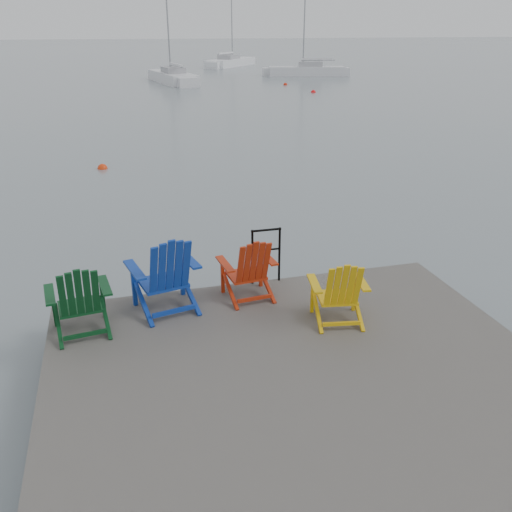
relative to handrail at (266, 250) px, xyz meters
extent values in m
plane|color=slate|center=(-0.25, -2.45, -1.04)|extent=(400.00, 400.00, 0.00)
cube|color=#312E2C|center=(-0.25, -2.45, -0.64)|extent=(6.00, 5.00, 0.20)
cylinder|color=black|center=(-2.95, -0.25, -1.34)|extent=(0.26, 0.26, 1.20)
cylinder|color=black|center=(-0.25, -0.25, -1.34)|extent=(0.26, 0.26, 1.20)
cylinder|color=black|center=(2.45, -0.25, -1.34)|extent=(0.26, 0.26, 1.20)
cylinder|color=black|center=(-0.22, 0.00, -0.09)|extent=(0.04, 0.04, 0.90)
cylinder|color=black|center=(0.22, 0.00, -0.09)|extent=(0.04, 0.04, 0.90)
cylinder|color=black|center=(0.00, 0.00, 0.34)|extent=(0.48, 0.04, 0.04)
cylinder|color=black|center=(0.00, 0.00, 0.01)|extent=(0.44, 0.03, 0.03)
cube|color=#0A3717|center=(-2.79, -0.75, -0.21)|extent=(0.60, 0.55, 0.04)
cube|color=#0A3717|center=(-3.14, -0.59, -0.25)|extent=(0.06, 0.06, 0.57)
cube|color=#0A3717|center=(-2.50, -0.51, -0.25)|extent=(0.06, 0.06, 0.57)
cube|color=#0A3717|center=(-3.13, -0.81, 0.05)|extent=(0.20, 0.63, 0.03)
cube|color=#0A3717|center=(-2.44, -0.72, 0.05)|extent=(0.20, 0.63, 0.03)
cube|color=#0A3717|center=(-2.75, -1.08, 0.13)|extent=(0.53, 0.32, 0.70)
cube|color=navy|center=(-1.65, -0.40, -0.16)|extent=(0.72, 0.67, 0.05)
cube|color=navy|center=(-2.06, -0.25, -0.21)|extent=(0.07, 0.07, 0.66)
cube|color=navy|center=(-1.34, -0.10, -0.21)|extent=(0.07, 0.07, 0.66)
cube|color=navy|center=(-2.03, -0.51, 0.13)|extent=(0.29, 0.73, 0.03)
cube|color=navy|center=(-1.26, -0.34, 0.13)|extent=(0.29, 0.73, 0.03)
cube|color=navy|center=(-1.57, -0.77, 0.23)|extent=(0.63, 0.42, 0.80)
cube|color=#A9260C|center=(-0.41, -0.35, -0.22)|extent=(0.57, 0.52, 0.04)
cube|color=#A9260C|center=(-0.74, -0.19, -0.27)|extent=(0.05, 0.05, 0.55)
cube|color=#A9260C|center=(-0.12, -0.13, -0.27)|extent=(0.05, 0.05, 0.55)
cube|color=#A9260C|center=(-0.74, -0.40, 0.03)|extent=(0.18, 0.61, 0.03)
cube|color=#A9260C|center=(-0.07, -0.34, 0.03)|extent=(0.18, 0.61, 0.03)
cube|color=#A9260C|center=(-0.38, -0.67, 0.11)|extent=(0.51, 0.30, 0.68)
cube|color=#E1AD0C|center=(0.63, -1.36, -0.23)|extent=(0.58, 0.53, 0.04)
cube|color=#E1AD0C|center=(0.36, -1.12, -0.27)|extent=(0.05, 0.05, 0.54)
cube|color=#E1AD0C|center=(0.96, -1.23, -0.27)|extent=(0.05, 0.05, 0.54)
cube|color=#E1AD0C|center=(0.30, -1.32, 0.01)|extent=(0.21, 0.60, 0.03)
cube|color=#E1AD0C|center=(0.95, -1.43, 0.01)|extent=(0.21, 0.60, 0.03)
cube|color=#E1AD0C|center=(0.57, -1.67, 0.09)|extent=(0.51, 0.32, 0.66)
cube|color=silver|center=(3.20, 38.71, -0.79)|extent=(3.28, 8.13, 1.10)
cube|color=#9E9EA3|center=(3.26, 38.32, -0.09)|extent=(1.80, 2.57, 0.55)
cylinder|color=gray|center=(3.13, 39.10, 4.70)|extent=(0.12, 0.12, 9.88)
cube|color=white|center=(12.02, 56.46, -0.79)|extent=(7.29, 8.51, 1.10)
cube|color=#9E9EA3|center=(11.74, 56.11, -0.09)|extent=(2.93, 3.12, 0.55)
cylinder|color=gray|center=(12.29, 56.82, 5.35)|extent=(0.12, 0.12, 11.18)
cube|color=silver|center=(15.95, 42.05, -0.79)|extent=(7.11, 3.28, 1.10)
cube|color=#9E9EA3|center=(16.29, 41.98, -0.09)|extent=(2.29, 1.68, 0.55)
cylinder|color=gray|center=(15.62, 42.13, 4.06)|extent=(0.12, 0.12, 8.60)
sphere|color=red|center=(-2.51, 10.45, -1.04)|extent=(0.32, 0.32, 0.32)
sphere|color=red|center=(11.78, 29.12, -1.04)|extent=(0.34, 0.34, 0.34)
sphere|color=red|center=(11.48, 34.52, -1.04)|extent=(0.32, 0.32, 0.32)
camera|label=1|loc=(-2.17, -7.49, 3.23)|focal=38.00mm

